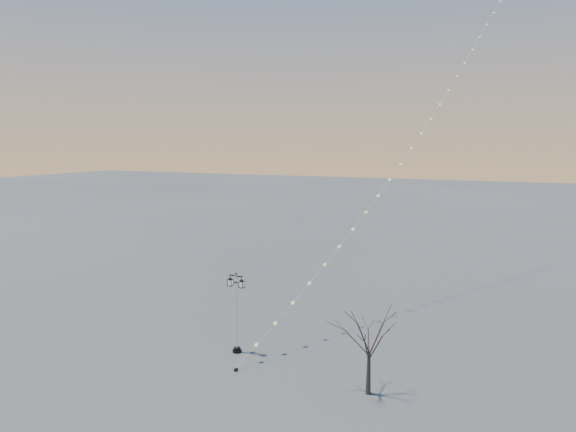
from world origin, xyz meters
The scene contains 4 objects.
ground centered at (0.00, 0.00, 0.00)m, with size 300.00×300.00×0.00m, color #464646.
street_lamp centered at (-0.30, 2.90, 2.58)m, with size 1.18×0.52×4.66m.
bare_tree centered at (7.84, 1.23, 2.72)m, with size 2.36×2.36×3.92m.
kite_train centered at (6.78, 19.39, 14.74)m, with size 12.42×37.88×29.74m.
Camera 1 is at (13.65, -20.96, 11.85)m, focal length 31.50 mm.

